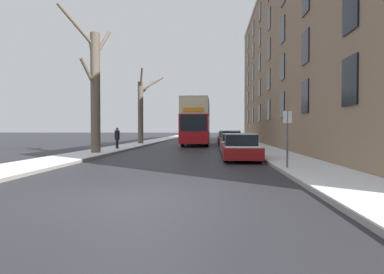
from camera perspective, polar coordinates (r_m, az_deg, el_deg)
ground_plane at (r=8.19m, az=-10.21°, el=-9.97°), size 320.00×320.00×0.00m
sidewalk_left at (r=61.29m, az=-3.57°, el=-0.14°), size 2.56×130.00×0.16m
sidewalk_right at (r=60.93m, az=7.07°, el=-0.16°), size 2.56×130.00×0.16m
terrace_facade_right at (r=33.35m, az=20.61°, el=13.01°), size 9.10×48.56×16.84m
bare_tree_left_0 at (r=22.34m, az=-15.94°, el=8.01°), size 2.58×3.60×9.03m
bare_tree_left_1 at (r=35.76m, az=-8.41°, el=4.61°), size 2.53×4.12×7.76m
double_decker_bus at (r=34.64m, az=0.73°, el=2.87°), size 2.62×10.43×4.52m
parked_car_0 at (r=17.75m, az=8.11°, el=-1.83°), size 1.83×4.21×1.38m
parked_car_1 at (r=22.82m, az=7.09°, el=-1.17°), size 1.82×4.19×1.33m
parked_car_2 at (r=27.96m, az=6.44°, el=-0.59°), size 1.74×4.08×1.51m
parked_car_3 at (r=34.29m, az=5.90°, el=-0.26°), size 1.74×4.53×1.48m
parked_car_4 at (r=39.90m, az=5.57°, el=-0.10°), size 1.77×4.35×1.37m
pedestrian_left_sidewalk at (r=26.44m, az=-12.37°, el=-0.14°), size 0.38×0.38×1.74m
street_sign_post at (r=13.29m, az=15.61°, el=0.11°), size 0.32×0.07×2.31m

